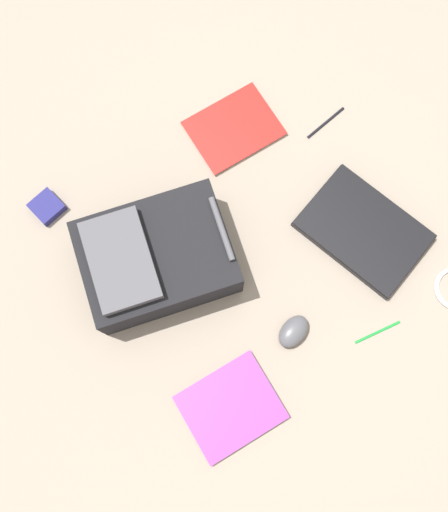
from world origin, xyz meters
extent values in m
plane|color=gray|center=(0.00, 0.00, 0.00)|extent=(3.38, 3.38, 0.00)
cube|color=black|center=(-0.13, -0.17, 0.07)|extent=(0.40, 0.46, 0.15)
cube|color=#4C4C51|center=(-0.15, -0.26, 0.16)|extent=(0.28, 0.22, 0.03)
cylinder|color=#4C4C51|center=(-0.07, 0.00, 0.16)|extent=(0.17, 0.07, 0.02)
cube|color=black|center=(0.14, 0.34, 0.01)|extent=(0.38, 0.31, 0.02)
cube|color=black|center=(0.14, 0.34, 0.03)|extent=(0.38, 0.30, 0.01)
cube|color=silver|center=(-0.33, 0.24, 0.01)|extent=(0.21, 0.26, 0.01)
cube|color=red|center=(-0.33, 0.24, 0.01)|extent=(0.22, 0.27, 0.00)
cube|color=silver|center=(0.30, -0.25, 0.01)|extent=(0.22, 0.25, 0.02)
cube|color=purple|center=(0.30, -0.25, 0.02)|extent=(0.22, 0.26, 0.00)
ellipsoid|color=#4C4C51|center=(0.24, 0.01, 0.02)|extent=(0.09, 0.11, 0.04)
cylinder|color=#198C33|center=(0.38, 0.20, 0.00)|extent=(0.04, 0.14, 0.01)
cylinder|color=black|center=(-0.19, 0.47, 0.00)|extent=(0.02, 0.15, 0.01)
cube|color=navy|center=(-0.45, -0.34, 0.01)|extent=(0.09, 0.09, 0.03)
camera|label=1|loc=(0.27, -0.24, 1.60)|focal=40.99mm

